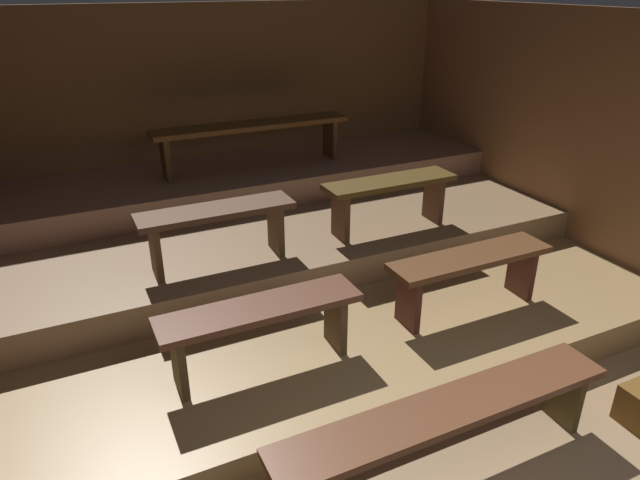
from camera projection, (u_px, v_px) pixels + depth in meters
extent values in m
cube|color=#937553|center=(337.00, 333.00, 4.66)|extent=(5.97, 6.14, 0.08)
cube|color=brown|center=(228.00, 117.00, 6.36)|extent=(5.97, 0.06, 2.38)
cube|color=brown|center=(595.00, 149.00, 5.18)|extent=(0.06, 6.14, 2.38)
cube|color=#9B7C4E|center=(301.00, 276.00, 5.18)|extent=(5.17, 3.90, 0.27)
cube|color=#8C6D4D|center=(273.00, 223.00, 5.62)|extent=(5.17, 2.55, 0.27)
cube|color=#916A52|center=(250.00, 178.00, 6.04)|extent=(5.17, 1.25, 0.27)
cube|color=brown|center=(447.00, 409.00, 3.14)|extent=(2.10, 0.32, 0.05)
cube|color=#504221|center=(564.00, 394.00, 3.60)|extent=(0.05, 0.26, 0.42)
cube|color=brown|center=(260.00, 309.00, 3.58)|extent=(1.31, 0.32, 0.05)
cube|color=brown|center=(179.00, 362.00, 3.47)|extent=(0.05, 0.26, 0.42)
cube|color=brown|center=(335.00, 320.00, 3.89)|extent=(0.05, 0.26, 0.42)
cube|color=brown|center=(471.00, 258.00, 4.24)|extent=(1.31, 0.32, 0.05)
cube|color=#542C22|center=(408.00, 301.00, 4.12)|extent=(0.05, 0.26, 0.42)
cube|color=#542C22|center=(521.00, 271.00, 4.55)|extent=(0.05, 0.26, 0.42)
cube|color=brown|center=(216.00, 211.00, 4.37)|extent=(1.21, 0.32, 0.05)
cube|color=brown|center=(155.00, 250.00, 4.28)|extent=(0.05, 0.26, 0.42)
cube|color=brown|center=(276.00, 228.00, 4.66)|extent=(0.05, 0.26, 0.42)
cube|color=#553F1A|center=(390.00, 182.00, 4.99)|extent=(1.21, 0.32, 0.05)
cube|color=brown|center=(341.00, 216.00, 4.89)|extent=(0.05, 0.26, 0.42)
cube|color=brown|center=(433.00, 199.00, 5.27)|extent=(0.05, 0.26, 0.42)
cube|color=brown|center=(252.00, 125.00, 5.76)|extent=(2.02, 0.32, 0.05)
cube|color=#53391F|center=(166.00, 159.00, 5.51)|extent=(0.05, 0.26, 0.42)
cube|color=#53391F|center=(330.00, 138.00, 6.21)|extent=(0.05, 0.26, 0.42)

